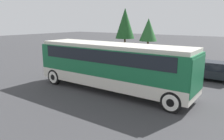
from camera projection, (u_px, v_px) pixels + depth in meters
name	position (u px, v px, depth m)	size (l,w,h in m)	color
ground_plane	(112.00, 91.00, 14.03)	(120.00, 120.00, 0.00)	#38383A
tour_bus	(113.00, 63.00, 13.58)	(10.38, 2.61, 3.01)	silver
parked_car_near	(218.00, 72.00, 16.19)	(4.27, 1.81, 1.42)	black
parked_car_mid	(157.00, 63.00, 19.57)	(4.25, 1.92, 1.44)	#2D5638
tree_center	(125.00, 23.00, 33.35)	(2.93, 2.93, 6.36)	brown
tree_right	(148.00, 30.00, 31.96)	(2.60, 2.60, 4.82)	brown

